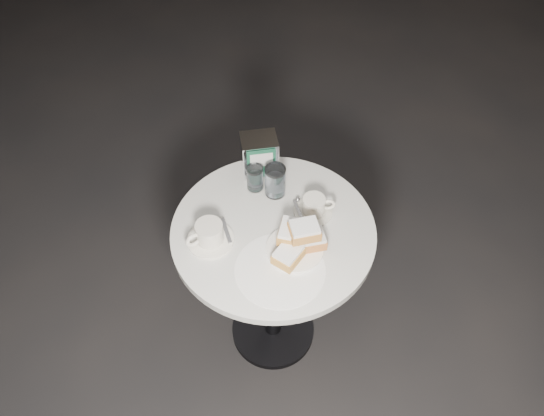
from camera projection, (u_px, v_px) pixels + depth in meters
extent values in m
plane|color=black|center=(273.00, 331.00, 2.37)|extent=(7.00, 7.00, 0.00)
cylinder|color=black|center=(273.00, 330.00, 2.36)|extent=(0.36, 0.36, 0.03)
cylinder|color=black|center=(273.00, 288.00, 2.09)|extent=(0.07, 0.07, 0.70)
cylinder|color=white|center=(273.00, 231.00, 1.81)|extent=(0.70, 0.70, 0.03)
cylinder|color=white|center=(280.00, 269.00, 1.69)|extent=(0.31, 0.31, 0.00)
cylinder|color=white|center=(295.00, 249.00, 1.74)|extent=(0.25, 0.25, 0.01)
cube|color=gold|center=(288.00, 256.00, 1.69)|extent=(0.12, 0.12, 0.03)
cube|color=white|center=(289.00, 251.00, 1.67)|extent=(0.11, 0.11, 0.01)
cube|color=#C4783C|center=(310.00, 241.00, 1.73)|extent=(0.10, 0.08, 0.03)
cube|color=white|center=(311.00, 236.00, 1.71)|extent=(0.09, 0.07, 0.01)
cube|color=#C58B3C|center=(291.00, 233.00, 1.71)|extent=(0.11, 0.12, 0.03)
cube|color=white|center=(291.00, 228.00, 1.69)|extent=(0.10, 0.11, 0.01)
cube|color=#C6843D|center=(304.00, 232.00, 1.68)|extent=(0.09, 0.07, 0.03)
cube|color=white|center=(305.00, 227.00, 1.66)|extent=(0.09, 0.07, 0.01)
cylinder|color=white|center=(211.00, 240.00, 1.76)|extent=(0.20, 0.20, 0.01)
cylinder|color=silver|center=(210.00, 232.00, 1.73)|extent=(0.12, 0.12, 0.07)
cylinder|color=#8B644C|center=(209.00, 227.00, 1.71)|extent=(0.11, 0.11, 0.00)
torus|color=silver|center=(193.00, 240.00, 1.71)|extent=(0.06, 0.03, 0.06)
cube|color=silver|center=(226.00, 231.00, 1.78)|extent=(0.02, 0.11, 0.00)
sphere|color=silver|center=(218.00, 219.00, 1.80)|extent=(0.02, 0.02, 0.02)
cylinder|color=beige|center=(313.00, 211.00, 1.84)|extent=(0.16, 0.16, 0.01)
cylinder|color=white|center=(314.00, 205.00, 1.82)|extent=(0.09, 0.09, 0.06)
cylinder|color=#8F674E|center=(314.00, 200.00, 1.80)|extent=(0.09, 0.09, 0.00)
torus|color=white|center=(328.00, 205.00, 1.82)|extent=(0.05, 0.02, 0.05)
cube|color=silver|center=(298.00, 210.00, 1.84)|extent=(0.02, 0.09, 0.00)
sphere|color=silver|center=(298.00, 200.00, 1.87)|extent=(0.02, 0.02, 0.02)
cylinder|color=silver|center=(255.00, 178.00, 1.89)|extent=(0.07, 0.07, 0.10)
cylinder|color=silver|center=(255.00, 178.00, 1.89)|extent=(0.06, 0.06, 0.08)
cylinder|color=silver|center=(275.00, 181.00, 1.86)|extent=(0.10, 0.10, 0.12)
cylinder|color=white|center=(275.00, 182.00, 1.87)|extent=(0.08, 0.08, 0.10)
cube|color=silver|center=(259.00, 154.00, 1.93)|extent=(0.14, 0.11, 0.15)
cube|color=#175239|center=(261.00, 164.00, 1.89)|extent=(0.10, 0.01, 0.13)
cube|color=silver|center=(262.00, 160.00, 1.87)|extent=(0.08, 0.01, 0.06)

